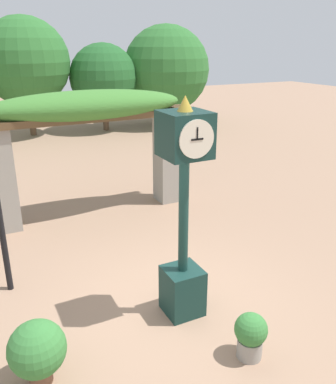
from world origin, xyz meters
name	(u,v)px	position (x,y,z in m)	size (l,w,h in m)	color
ground_plane	(172,305)	(0.00, 0.00, 0.00)	(60.00, 60.00, 0.00)	#9E7A60
pedestal_clock	(184,214)	(0.07, -0.21, 1.67)	(0.62, 0.67, 3.35)	#14332D
pergola	(89,125)	(0.00, 4.24, 2.20)	(5.32, 1.21, 2.99)	gray
potted_plant_near_left	(37,350)	(-2.19, -0.67, 0.48)	(0.71, 0.71, 0.86)	brown
potted_plant_near_right	(251,334)	(0.41, -1.48, 0.36)	(0.44, 0.44, 0.66)	gray
tree_line	(27,68)	(0.16, 14.02, 2.98)	(17.70, 4.52, 5.50)	brown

